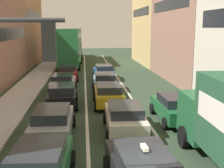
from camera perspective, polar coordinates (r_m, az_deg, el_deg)
The scene contains 16 objects.
sidewalk_left at distance 28.23m, azimuth -15.25°, elevation -0.30°, with size 2.60×64.00×0.14m, color #B8B8B8.
lane_stripe_left at distance 27.81m, azimuth -5.04°, elevation -0.25°, with size 0.16×60.00×0.01m, color silver.
lane_stripe_right at distance 28.04m, azimuth 1.92°, elevation -0.13°, with size 0.16×60.00×0.01m, color silver.
building_row_right at distance 32.62m, azimuth 16.06°, elevation 12.37°, with size 7.20×43.90×13.73m.
sedan_left_lane_front at distance 10.56m, azimuth -13.49°, elevation -14.60°, with size 2.26×4.40×1.49m.
sedan_centre_lane_second at distance 15.31m, azimuth 2.43°, elevation -6.27°, with size 2.15×4.34×1.49m.
wagon_left_lane_second at distance 14.87m, azimuth -11.16°, elevation -6.98°, with size 2.11×4.33×1.49m.
hatchback_centre_lane_third at distance 20.45m, azimuth -0.63°, elevation -1.92°, with size 2.09×4.32×1.49m.
sedan_left_lane_third at distance 20.61m, azimuth -9.36°, elevation -1.97°, with size 2.18×4.36×1.49m.
coupe_centre_lane_fourth at distance 25.29m, azimuth -1.39°, elevation 0.51°, with size 2.11×4.32×1.49m.
sedan_left_lane_fourth at distance 25.06m, azimuth -9.20°, elevation 0.28°, with size 2.15×4.34×1.49m.
sedan_centre_lane_fifth at distance 30.81m, azimuth -1.57°, elevation 2.34°, with size 2.17×4.35×1.49m.
sedan_left_lane_fifth at distance 30.85m, azimuth -8.33°, elevation 2.24°, with size 2.20×4.37×1.49m.
sedan_right_lane_behind_truck at distance 17.54m, azimuth 11.71°, elevation -4.28°, with size 2.08×4.31×1.49m.
bus_mid_queue_primary at distance 40.38m, azimuth -7.87°, elevation 7.12°, with size 3.05×10.57×5.06m.
bus_far_queue_secondary at distance 52.62m, azimuth -7.18°, elevation 6.77°, with size 2.96×10.55×2.90m.
Camera 1 is at (-1.82, -7.31, 5.25)m, focal length 48.51 mm.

